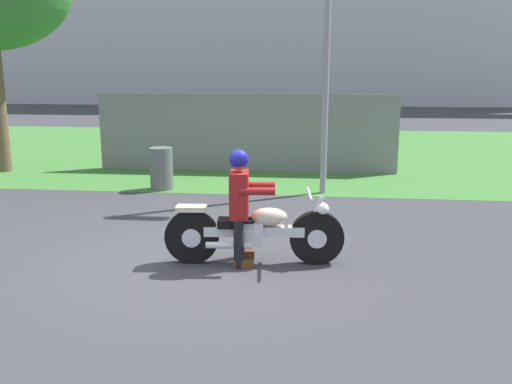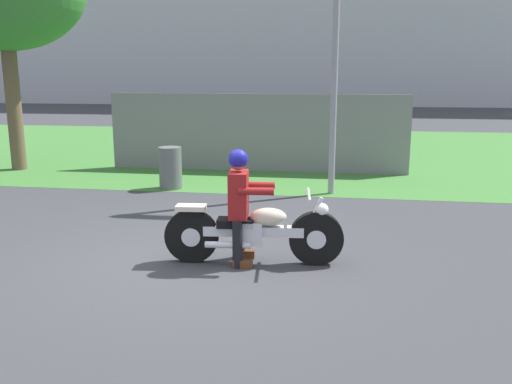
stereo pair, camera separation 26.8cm
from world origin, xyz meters
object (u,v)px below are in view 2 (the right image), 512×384
(rider_lead, at_px, (240,198))
(motorcycle_lead, at_px, (254,232))
(trash_can, at_px, (170,168))
(streetlight_pole, at_px, (343,10))

(rider_lead, bearing_deg, motorcycle_lead, -0.80)
(motorcycle_lead, relative_size, trash_can, 2.61)
(streetlight_pole, relative_size, trash_can, 6.41)
(rider_lead, xyz_separation_m, streetlight_pole, (1.15, 4.09, 2.56))
(motorcycle_lead, distance_m, trash_can, 4.69)
(motorcycle_lead, bearing_deg, streetlight_pole, 71.40)
(trash_can, bearing_deg, rider_lead, -62.08)
(motorcycle_lead, distance_m, rider_lead, 0.46)
(streetlight_pole, bearing_deg, trash_can, -179.77)
(streetlight_pole, height_order, trash_can, streetlight_pole)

